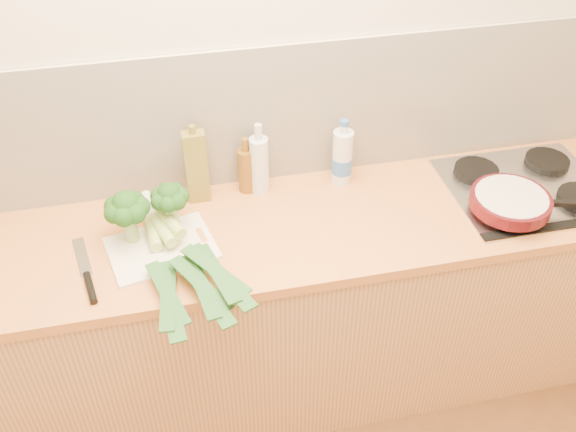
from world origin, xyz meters
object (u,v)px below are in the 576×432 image
(gas_hob, at_px, (527,187))
(skillet, at_px, (511,201))
(chefs_knife, at_px, (88,280))
(chopping_board, at_px, (162,248))

(gas_hob, height_order, skillet, skillet)
(gas_hob, xyz_separation_m, chefs_knife, (-1.61, -0.14, -0.00))
(chopping_board, relative_size, skillet, 0.85)
(gas_hob, height_order, chefs_knife, gas_hob)
(gas_hob, bearing_deg, chefs_knife, -175.03)
(gas_hob, relative_size, chopping_board, 1.67)
(chopping_board, bearing_deg, gas_hob, -10.85)
(chopping_board, distance_m, skillet, 1.23)
(skillet, bearing_deg, gas_hob, 56.59)
(gas_hob, height_order, chopping_board, gas_hob)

